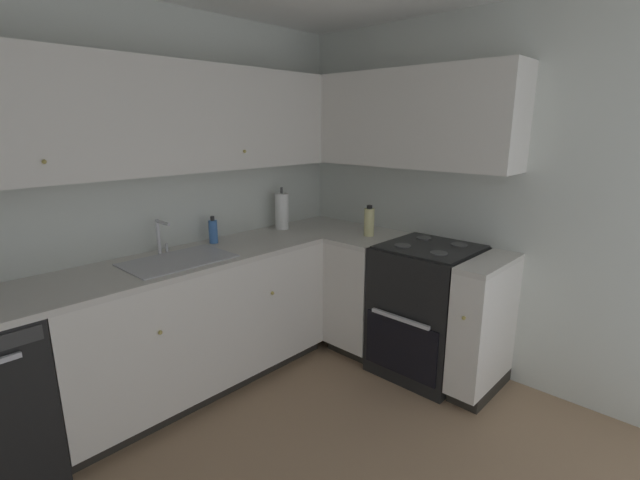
# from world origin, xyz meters

# --- Properties ---
(wall_back) EXTENTS (3.98, 0.05, 2.46)m
(wall_back) POSITION_xyz_m (0.00, 1.49, 1.23)
(wall_back) COLOR silver
(wall_back) RESTS_ON ground_plane
(wall_right) EXTENTS (0.05, 3.02, 2.46)m
(wall_right) POSITION_xyz_m (1.97, 0.00, 1.23)
(wall_right) COLOR silver
(wall_right) RESTS_ON ground_plane
(lower_cabinets_back) EXTENTS (1.83, 0.62, 0.88)m
(lower_cabinets_back) POSITION_xyz_m (0.43, 1.16, 0.45)
(lower_cabinets_back) COLOR silver
(lower_cabinets_back) RESTS_ON ground_plane
(countertop_back) EXTENTS (3.04, 0.60, 0.03)m
(countertop_back) POSITION_xyz_m (0.42, 1.16, 0.90)
(countertop_back) COLOR beige
(countertop_back) RESTS_ON lower_cabinets_back
(lower_cabinets_right) EXTENTS (0.62, 1.24, 0.88)m
(lower_cabinets_right) POSITION_xyz_m (1.64, 0.34, 0.45)
(lower_cabinets_right) COLOR silver
(lower_cabinets_right) RESTS_ON ground_plane
(countertop_right) EXTENTS (0.60, 1.24, 0.03)m
(countertop_right) POSITION_xyz_m (1.64, 0.34, 0.90)
(countertop_right) COLOR beige
(countertop_right) RESTS_ON lower_cabinets_right
(oven_range) EXTENTS (0.68, 0.62, 1.07)m
(oven_range) POSITION_xyz_m (1.66, 0.15, 0.47)
(oven_range) COLOR black
(oven_range) RESTS_ON ground_plane
(upper_cabinets_back) EXTENTS (2.72, 0.34, 0.66)m
(upper_cabinets_back) POSITION_xyz_m (0.26, 1.30, 1.77)
(upper_cabinets_back) COLOR silver
(upper_cabinets_right) EXTENTS (0.32, 1.79, 0.66)m
(upper_cabinets_right) POSITION_xyz_m (1.78, 0.57, 1.77)
(upper_cabinets_right) COLOR silver
(sink) EXTENTS (0.64, 0.40, 0.10)m
(sink) POSITION_xyz_m (0.32, 1.13, 0.88)
(sink) COLOR #B7B7BC
(sink) RESTS_ON countertop_back
(faucet) EXTENTS (0.07, 0.16, 0.23)m
(faucet) POSITION_xyz_m (0.32, 1.34, 1.05)
(faucet) COLOR silver
(faucet) RESTS_ON countertop_back
(soap_bottle) EXTENTS (0.06, 0.06, 0.19)m
(soap_bottle) POSITION_xyz_m (0.72, 1.34, 1.00)
(soap_bottle) COLOR #3F72BF
(soap_bottle) RESTS_ON countertop_back
(paper_towel_roll) EXTENTS (0.11, 0.11, 0.35)m
(paper_towel_roll) POSITION_xyz_m (1.35, 1.32, 1.06)
(paper_towel_roll) COLOR white
(paper_towel_roll) RESTS_ON countertop_back
(oil_bottle) EXTENTS (0.08, 0.08, 0.23)m
(oil_bottle) POSITION_xyz_m (1.64, 0.67, 1.03)
(oil_bottle) COLOR beige
(oil_bottle) RESTS_ON countertop_right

